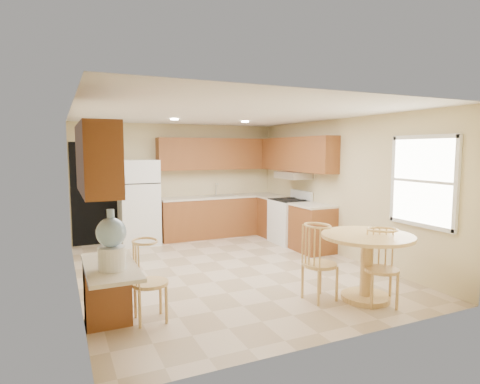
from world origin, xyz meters
name	(u,v)px	position (x,y,z in m)	size (l,w,h in m)	color
floor	(227,269)	(0.00, 0.00, 0.00)	(5.50, 5.50, 0.00)	#CBB293
ceiling	(226,114)	(0.00, 0.00, 2.50)	(4.50, 5.50, 0.02)	white
wall_back	(179,181)	(0.00, 2.75, 1.25)	(4.50, 0.02, 2.50)	beige
wall_front	(335,221)	(0.00, -2.75, 1.25)	(4.50, 0.02, 2.50)	beige
wall_left	(75,201)	(-2.25, 0.00, 1.25)	(0.02, 5.50, 2.50)	beige
wall_right	(340,188)	(2.25, 0.00, 1.25)	(0.02, 5.50, 2.50)	beige
doorway	(96,194)	(-1.75, 2.73, 1.05)	(0.90, 0.02, 2.10)	black
base_cab_back	(220,217)	(0.88, 2.45, 0.43)	(2.75, 0.60, 0.87)	brown
counter_back	(220,197)	(0.88, 2.45, 0.89)	(2.75, 0.63, 0.04)	beige
base_cab_right_a	(275,217)	(1.95, 1.85, 0.43)	(0.60, 0.59, 0.87)	brown
counter_right_a	(275,197)	(1.95, 1.85, 0.89)	(0.63, 0.59, 0.04)	beige
base_cab_right_b	(312,229)	(1.95, 0.40, 0.43)	(0.60, 0.80, 0.87)	brown
counter_right_b	(313,205)	(1.95, 0.40, 0.89)	(0.63, 0.80, 0.04)	beige
upper_cab_back	(218,154)	(0.88, 2.58, 1.85)	(2.75, 0.33, 0.70)	brown
upper_cab_right	(296,154)	(2.08, 1.21, 1.85)	(0.33, 2.42, 0.70)	brown
upper_cab_left	(97,159)	(-2.08, -1.60, 1.85)	(0.33, 1.40, 0.70)	brown
sink	(219,196)	(0.85, 2.45, 0.91)	(0.78, 0.44, 0.01)	silver
range_hood	(293,175)	(2.00, 1.18, 1.42)	(0.50, 0.76, 0.14)	silver
desk_pedestal	(107,292)	(-2.00, -1.32, 0.36)	(0.48, 0.42, 0.72)	brown
desk_top	(110,267)	(-2.00, -1.70, 0.75)	(0.50, 1.20, 0.04)	beige
window	(423,181)	(2.23, -1.85, 1.50)	(0.06, 1.12, 1.30)	white
can_light_a	(174,119)	(-0.50, 1.20, 2.48)	(0.14, 0.14, 0.02)	white
can_light_b	(245,122)	(0.90, 1.20, 2.48)	(0.14, 0.14, 0.02)	white
refrigerator	(139,202)	(-0.95, 2.40, 0.87)	(0.77, 0.75, 1.74)	white
stove	(290,221)	(1.92, 1.18, 0.47)	(0.65, 0.76, 1.09)	white
dining_table	(367,257)	(1.13, -1.98, 0.56)	(1.16, 1.16, 0.86)	#E2B771
chair_table_a	(324,256)	(0.58, -1.82, 0.60)	(0.43, 0.56, 0.98)	#E2B771
chair_table_b	(388,262)	(1.18, -2.29, 0.58)	(0.42, 0.48, 0.95)	#E2B771
chair_desk	(152,275)	(-1.55, -1.55, 0.57)	(0.41, 0.53, 0.93)	#E2B771
water_crock	(112,243)	(-2.00, -1.88, 1.04)	(0.29, 0.29, 0.60)	white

